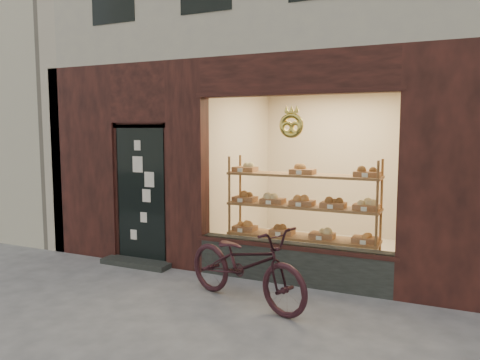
% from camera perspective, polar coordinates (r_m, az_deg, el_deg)
% --- Properties ---
extents(ground, '(90.00, 90.00, 0.00)m').
position_cam_1_polar(ground, '(5.00, -7.07, -18.69)').
color(ground, '#57575B').
extents(display_shelf, '(2.20, 0.45, 1.70)m').
position_cam_1_polar(display_shelf, '(6.80, 7.57, -4.46)').
color(display_shelf, brown).
rests_on(display_shelf, ground).
extents(bicycle, '(1.96, 1.22, 0.97)m').
position_cam_1_polar(bicycle, '(5.72, 0.68, -10.19)').
color(bicycle, black).
rests_on(bicycle, ground).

